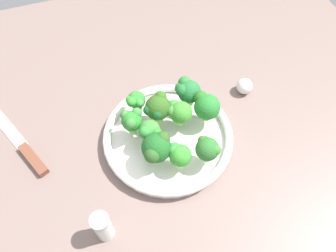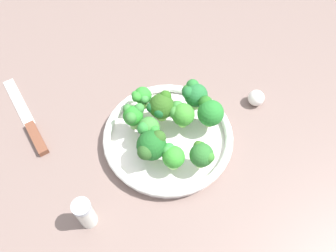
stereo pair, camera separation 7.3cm
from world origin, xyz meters
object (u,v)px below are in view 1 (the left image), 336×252
at_px(broccoli_floret_9, 179,112).
at_px(broccoli_floret_3, 179,155).
at_px(bowl, 168,137).
at_px(broccoli_floret_7, 157,148).
at_px(broccoli_floret_2, 187,91).
at_px(pepper_shaker, 103,227).
at_px(knife, 23,146).
at_px(garlic_bulb, 245,86).
at_px(broccoli_floret_5, 158,108).
at_px(broccoli_floret_6, 132,121).
at_px(broccoli_floret_8, 150,131).
at_px(broccoli_floret_0, 208,149).
at_px(broccoli_floret_1, 206,106).
at_px(broccoli_floret_4, 136,101).

bearing_deg(broccoli_floret_9, broccoli_floret_3, -20.09).
xyz_separation_m(bowl, broccoli_floret_7, (0.05, -0.04, 0.06)).
height_order(broccoli_floret_2, pepper_shaker, broccoli_floret_2).
distance_m(knife, garlic_bulb, 0.56).
distance_m(broccoli_floret_5, broccoli_floret_6, 0.07).
distance_m(bowl, broccoli_floret_8, 0.07).
height_order(knife, garlic_bulb, garlic_bulb).
bearing_deg(broccoli_floret_6, broccoli_floret_0, 47.97).
bearing_deg(broccoli_floret_8, broccoli_floret_3, 28.74).
relative_size(broccoli_floret_0, broccoli_floret_6, 0.98).
height_order(broccoli_floret_5, broccoli_floret_6, broccoli_floret_5).
bearing_deg(broccoli_floret_1, broccoli_floret_2, -155.70).
xyz_separation_m(broccoli_floret_5, broccoli_floret_6, (0.01, -0.06, -0.00)).
bearing_deg(broccoli_floret_8, bowl, 93.67).
height_order(broccoli_floret_8, garlic_bulb, broccoli_floret_8).
height_order(broccoli_floret_0, broccoli_floret_4, broccoli_floret_0).
bearing_deg(broccoli_floret_2, broccoli_floret_3, -26.55).
height_order(broccoli_floret_1, broccoli_floret_3, broccoli_floret_1).
bearing_deg(broccoli_floret_2, pepper_shaker, -47.93).
height_order(broccoli_floret_6, broccoli_floret_9, broccoli_floret_6).
xyz_separation_m(broccoli_floret_4, garlic_bulb, (0.01, 0.28, -0.05)).
relative_size(broccoli_floret_3, broccoli_floret_5, 0.80).
bearing_deg(pepper_shaker, broccoli_floret_2, 132.07).
bearing_deg(broccoli_floret_7, broccoli_floret_4, -177.50).
bearing_deg(broccoli_floret_4, knife, -91.74).
bearing_deg(broccoli_floret_1, broccoli_floret_0, -20.80).
bearing_deg(broccoli_floret_5, broccoli_floret_0, 26.37).
xyz_separation_m(broccoli_floret_5, pepper_shaker, (0.21, -0.18, -0.03)).
bearing_deg(broccoli_floret_4, broccoli_floret_6, -25.29).
distance_m(broccoli_floret_0, broccoli_floret_4, 0.20).
height_order(broccoli_floret_2, broccoli_floret_4, broccoli_floret_2).
distance_m(broccoli_floret_8, pepper_shaker, 0.22).
xyz_separation_m(broccoli_floret_0, pepper_shaker, (0.08, -0.24, -0.03)).
bearing_deg(bowl, knife, -105.99).
xyz_separation_m(broccoli_floret_0, knife, (-0.18, -0.38, -0.07)).
bearing_deg(broccoli_floret_6, broccoli_floret_1, 84.88).
distance_m(broccoli_floret_0, broccoli_floret_2, 0.16).
height_order(broccoli_floret_1, knife, broccoli_floret_1).
distance_m(broccoli_floret_3, knife, 0.37).
bearing_deg(broccoli_floret_1, bowl, -80.09).
distance_m(broccoli_floret_0, broccoli_floret_8, 0.13).
bearing_deg(broccoli_floret_9, pepper_shaker, -50.03).
bearing_deg(garlic_bulb, broccoli_floret_2, -87.49).
bearing_deg(garlic_bulb, pepper_shaker, -60.26).
height_order(broccoli_floret_4, broccoli_floret_5, broccoli_floret_5).
relative_size(broccoli_floret_3, broccoli_floret_4, 0.96).
relative_size(knife, pepper_shaker, 2.95).
height_order(broccoli_floret_2, broccoli_floret_7, broccoli_floret_7).
relative_size(broccoli_floret_9, pepper_shaker, 0.74).
bearing_deg(broccoli_floret_7, pepper_shaker, -52.05).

